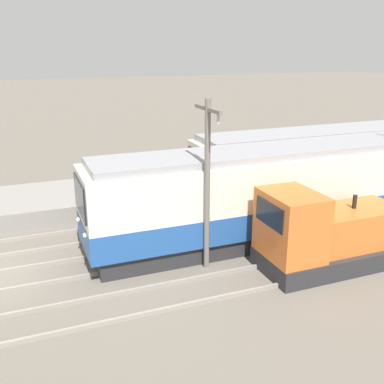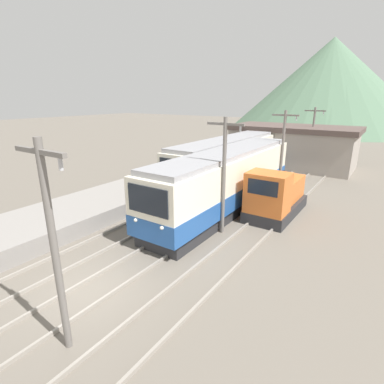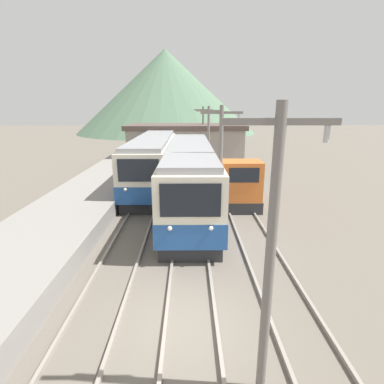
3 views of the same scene
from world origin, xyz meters
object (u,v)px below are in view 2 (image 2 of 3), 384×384
object	(u,v)px
commuter_train_left	(226,163)
catenary_mast_far	(283,148)
catenary_mast_near	(54,243)
catenary_mast_distant	(312,135)
catenary_mast_mid	(224,172)
shunting_locomotive	(276,196)
commuter_train_center	(227,183)

from	to	relation	value
commuter_train_left	catenary_mast_far	xyz separation A→B (m)	(4.31, 0.86, 1.59)
catenary_mast_near	catenary_mast_distant	distance (m)	28.12
commuter_train_left	catenary_mast_mid	world-z (taller)	catenary_mast_mid
shunting_locomotive	catenary_mast_far	bearing A→B (deg)	105.52
catenary_mast_mid	catenary_mast_near	bearing A→B (deg)	-90.00
catenary_mast_near	catenary_mast_far	world-z (taller)	same
catenary_mast_mid	commuter_train_left	bearing A→B (deg)	116.83
commuter_train_left	catenary_mast_mid	distance (m)	9.68
commuter_train_left	catenary_mast_distant	distance (m)	11.21
catenary_mast_far	catenary_mast_distant	size ratio (longest dim) A/B	1.00
shunting_locomotive	catenary_mast_distant	bearing A→B (deg)	95.78
commuter_train_left	catenary_mast_near	distance (m)	18.47
commuter_train_center	catenary_mast_mid	size ratio (longest dim) A/B	2.46
catenary_mast_far	catenary_mast_near	bearing A→B (deg)	-90.00
commuter_train_center	catenary_mast_near	distance (m)	12.84
commuter_train_center	catenary_mast_distant	distance (m)	15.62
commuter_train_center	commuter_train_left	bearing A→B (deg)	118.15
commuter_train_left	catenary_mast_far	distance (m)	4.67
shunting_locomotive	catenary_mast_near	bearing A→B (deg)	-96.36
catenary_mast_near	catenary_mast_far	size ratio (longest dim) A/B	1.00
shunting_locomotive	catenary_mast_distant	world-z (taller)	catenary_mast_distant
commuter_train_center	catenary_mast_far	xyz separation A→B (m)	(1.51, 6.09, 1.57)
commuter_train_left	shunting_locomotive	size ratio (longest dim) A/B	2.66
catenary_mast_near	shunting_locomotive	bearing A→B (deg)	83.64
commuter_train_center	catenary_mast_far	distance (m)	6.47
commuter_train_center	catenary_mast_near	bearing A→B (deg)	-83.20
commuter_train_center	shunting_locomotive	xyz separation A→B (m)	(3.00, 0.72, -0.57)
catenary_mast_mid	shunting_locomotive	bearing A→B (deg)	69.57
commuter_train_center	catenary_mast_near	xyz separation A→B (m)	(1.51, -12.66, 1.57)
catenary_mast_near	catenary_mast_distant	xyz separation A→B (m)	(0.00, 28.12, 0.00)
catenary_mast_near	catenary_mast_far	bearing A→B (deg)	90.00
commuter_train_center	catenary_mast_mid	bearing A→B (deg)	-65.33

